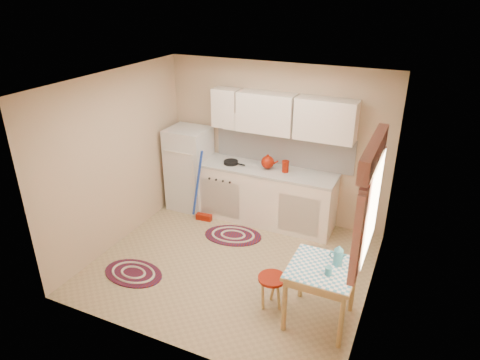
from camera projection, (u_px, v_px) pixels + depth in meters
name	position (u px, v px, depth m)	size (l,w,h in m)	color
room_shell	(251.00, 152.00, 5.39)	(3.64, 3.60, 2.52)	tan
fridge	(190.00, 169.00, 7.19)	(0.65, 0.60, 1.40)	silver
broom	(203.00, 187.00, 6.77)	(0.28, 0.12, 1.20)	#1C3DB0
base_cabinets	(264.00, 196.00, 6.83)	(2.25, 0.60, 0.88)	white
countertop	(264.00, 170.00, 6.64)	(2.27, 0.62, 0.04)	#BBB9B1
frying_pan	(231.00, 162.00, 6.79)	(0.23, 0.23, 0.05)	black
red_kettle	(268.00, 162.00, 6.57)	(0.22, 0.20, 0.22)	maroon
red_canister	(285.00, 167.00, 6.47)	(0.10, 0.10, 0.16)	maroon
table	(320.00, 294.00, 4.78)	(0.72, 0.72, 0.72)	tan
stool	(272.00, 292.00, 5.06)	(0.33, 0.33, 0.42)	maroon
coffee_pot	(338.00, 255.00, 4.63)	(0.13, 0.11, 0.25)	teal
mug	(328.00, 271.00, 4.50)	(0.07, 0.07, 0.10)	teal
rug_center	(233.00, 235.00, 6.57)	(0.88, 0.59, 0.02)	maroon
rug_left	(133.00, 273.00, 5.71)	(0.85, 0.56, 0.02)	maroon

